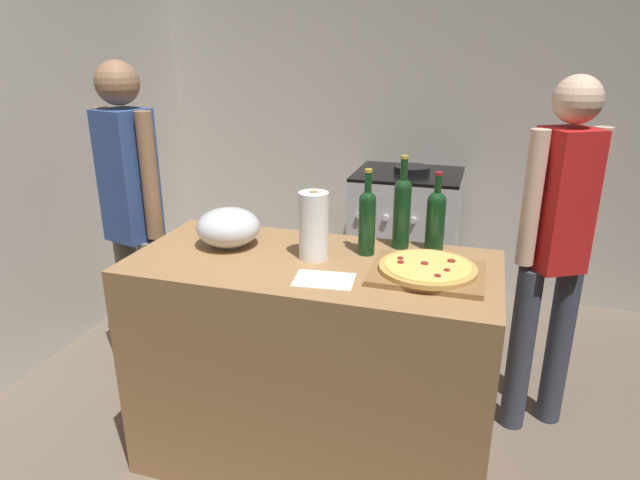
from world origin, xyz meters
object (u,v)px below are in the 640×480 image
object	(u,v)px
pizza	(428,268)
wine_bottle_green	(402,209)
stove	(405,241)
wine_bottle_amber	(436,218)
mixing_bowl	(228,227)
person_in_stripes	(133,213)
paper_towel_roll	(314,226)
person_in_red	(556,243)
wine_bottle_clear	(367,219)

from	to	relation	value
pizza	wine_bottle_green	world-z (taller)	wine_bottle_green
stove	wine_bottle_green	bearing A→B (deg)	-83.05
wine_bottle_amber	mixing_bowl	bearing A→B (deg)	-165.83
pizza	wine_bottle_amber	world-z (taller)	wine_bottle_amber
pizza	stove	size ratio (longest dim) A/B	0.36
stove	person_in_stripes	size ratio (longest dim) A/B	0.59
paper_towel_roll	person_in_red	world-z (taller)	person_in_red
wine_bottle_clear	wine_bottle_amber	xyz separation A→B (m)	(0.25, 0.13, -0.01)
paper_towel_roll	wine_bottle_amber	size ratio (longest dim) A/B	0.84
pizza	paper_towel_roll	distance (m)	0.46
mixing_bowl	wine_bottle_clear	size ratio (longest dim) A/B	0.76
person_in_stripes	paper_towel_roll	bearing A→B (deg)	-14.29
pizza	person_in_stripes	xyz separation A→B (m)	(-1.43, 0.30, -0.01)
wine_bottle_amber	person_in_red	size ratio (longest dim) A/B	0.20
pizza	person_in_red	size ratio (longest dim) A/B	0.22
pizza	stove	xyz separation A→B (m)	(-0.30, 1.60, -0.48)
paper_towel_roll	wine_bottle_clear	xyz separation A→B (m)	(0.18, 0.10, 0.01)
mixing_bowl	person_in_stripes	distance (m)	0.66
pizza	wine_bottle_clear	size ratio (longest dim) A/B	1.02
wine_bottle_clear	wine_bottle_green	world-z (taller)	wine_bottle_green
mixing_bowl	wine_bottle_amber	bearing A→B (deg)	14.17
paper_towel_roll	stove	distance (m)	1.66
mixing_bowl	person_in_red	bearing A→B (deg)	19.92
wine_bottle_green	wine_bottle_clear	bearing A→B (deg)	-136.06
paper_towel_roll	person_in_stripes	bearing A→B (deg)	165.71
wine_bottle_green	person_in_stripes	size ratio (longest dim) A/B	0.23
stove	person_in_stripes	xyz separation A→B (m)	(-1.13, -1.30, 0.47)
wine_bottle_clear	person_in_stripes	world-z (taller)	person_in_stripes
pizza	wine_bottle_amber	distance (m)	0.30
mixing_bowl	wine_bottle_green	xyz separation A→B (m)	(0.67, 0.19, 0.08)
mixing_bowl	wine_bottle_clear	distance (m)	0.57
paper_towel_roll	wine_bottle_clear	size ratio (longest dim) A/B	0.78
person_in_stripes	pizza	bearing A→B (deg)	-11.80
pizza	paper_towel_roll	world-z (taller)	paper_towel_roll
pizza	paper_towel_roll	xyz separation A→B (m)	(-0.44, 0.05, 0.10)
mixing_bowl	stove	world-z (taller)	mixing_bowl
person_in_red	stove	bearing A→B (deg)	126.64
mixing_bowl	paper_towel_roll	distance (m)	0.38
mixing_bowl	person_in_stripes	bearing A→B (deg)	159.96
mixing_bowl	pizza	bearing A→B (deg)	-5.22
mixing_bowl	stove	distance (m)	1.69
pizza	person_in_red	xyz separation A→B (m)	(0.48, 0.54, -0.04)
wine_bottle_clear	person_in_stripes	xyz separation A→B (m)	(-1.17, 0.15, -0.13)
wine_bottle_amber	stove	bearing A→B (deg)	102.63
person_in_red	wine_bottle_green	bearing A→B (deg)	-155.74
wine_bottle_green	person_in_red	bearing A→B (deg)	24.26
stove	wine_bottle_amber	bearing A→B (deg)	-77.37
person_in_stripes	wine_bottle_clear	bearing A→B (deg)	-7.16
wine_bottle_amber	wine_bottle_green	distance (m)	0.14
wine_bottle_green	person_in_red	world-z (taller)	person_in_red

